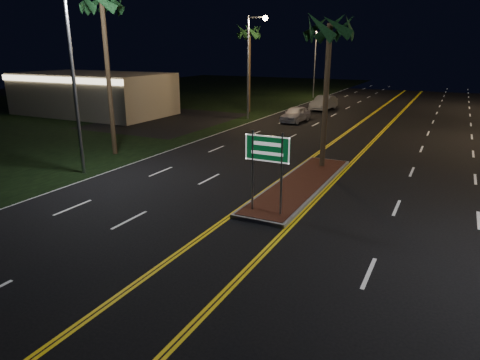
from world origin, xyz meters
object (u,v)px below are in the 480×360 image
Objects in this scene: palm_left_far at (249,33)px; streetlight_left_far at (318,53)px; streetlight_left_mid at (252,56)px; car_far at (324,102)px; median_island at (301,184)px; highway_sign at (267,156)px; streetlight_left_near at (77,62)px; palm_left_near at (102,4)px; car_near at (296,113)px; commercial_building at (93,94)px; palm_median at (330,28)px.

streetlight_left_far is at bearing 82.22° from palm_left_far.
streetlight_left_mid is 11.17m from car_far.
median_island is 3.20× the size of highway_sign.
streetlight_left_mid is at bearing 90.00° from streetlight_left_near.
streetlight_left_near is at bearing -164.22° from median_island.
palm_left_near is 1.90× the size of car_far.
commercial_building is at bearing -163.61° from car_near.
palm_left_near is at bearing -106.56° from car_near.
streetlight_left_mid is 6.36m from car_near.
streetlight_left_near is at bearing -46.10° from commercial_building.
palm_left_far is (-2.19, 4.00, 2.09)m from streetlight_left_mid.
streetlight_left_far is at bearing 105.14° from car_near.
streetlight_left_far reaches higher than median_island.
highway_sign is 23.93m from streetlight_left_mid.
streetlight_left_mid is at bearing 128.17° from palm_median.
commercial_building is 1.67× the size of streetlight_left_mid.
commercial_building is at bearing -140.06° from car_far.
highway_sign is 22.73m from car_near.
highway_sign is at bearing -63.08° from palm_left_far.
palm_median is at bearing 90.00° from highway_sign.
car_near is at bearing -29.08° from palm_left_far.
streetlight_left_mid is 1.86× the size of car_near.
highway_sign reaches higher than car_far.
streetlight_left_mid is (15.39, 4.01, 3.65)m from commercial_building.
palm_left_far is at bearing 31.25° from commercial_building.
palm_median is at bearing -68.23° from car_far.
car_near is (4.08, 20.51, -4.85)m from streetlight_left_near.
palm_left_far is at bearing 126.18° from palm_median.
palm_median is 24.47m from car_far.
highway_sign is at bearing -63.41° from streetlight_left_mid.
palm_median is at bearing -20.05° from commercial_building.
car_far is (-6.47, 26.20, 0.78)m from median_island.
highway_sign reaches higher than car_near.
car_far is (19.53, 13.21, -1.14)m from commercial_building.
streetlight_left_near is 12.55m from palm_median.
car_near is (4.08, 0.51, -4.85)m from streetlight_left_mid.
median_island is 4.80m from highway_sign.
palm_median is 12.82m from palm_left_near.
car_near is at bearing -84.53° from car_far.
streetlight_left_far is (15.39, 24.01, 3.65)m from commercial_building.
median_island is at bearing -58.64° from palm_left_far.
commercial_building is at bearing 146.52° from highway_sign.
car_far is at bearing -69.03° from streetlight_left_far.
car_far is at bearing 105.92° from palm_median.
car_far is (-6.47, 22.70, -6.41)m from palm_median.
highway_sign is 0.39× the size of palm_median.
streetlight_left_mid is at bearing -61.33° from palm_left_far.
streetlight_left_far is 1.74× the size of car_far.
streetlight_left_near is at bearing -64.74° from palm_left_near.
highway_sign is 11.17m from streetlight_left_near.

